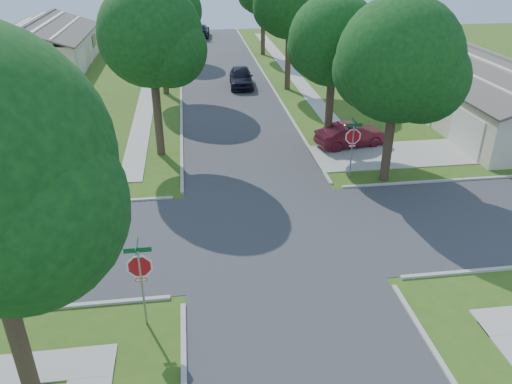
{
  "coord_description": "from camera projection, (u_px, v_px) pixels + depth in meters",
  "views": [
    {
      "loc": [
        -2.95,
        -16.94,
        10.69
      ],
      "look_at": [
        -0.56,
        0.61,
        1.6
      ],
      "focal_mm": 35.0,
      "sensor_mm": 36.0,
      "label": 1
    }
  ],
  "objects": [
    {
      "name": "tree_e_near",
      "position": [
        335.0,
        45.0,
        26.11
      ],
      "size": [
        4.97,
        4.8,
        8.28
      ],
      "color": "#38281C",
      "rests_on": "ground"
    },
    {
      "name": "sidewalk_nw",
      "position": [
        151.0,
        78.0,
        42.35
      ],
      "size": [
        1.2,
        40.0,
        0.04
      ],
      "primitive_type": "cube",
      "color": "#9E9B91",
      "rests_on": "ground"
    },
    {
      "name": "car_curb_east",
      "position": [
        241.0,
        77.0,
        39.59
      ],
      "size": [
        2.06,
        4.58,
        1.53
      ],
      "primitive_type": "imported",
      "rotation": [
        0.0,
        0.0,
        -0.06
      ],
      "color": "black",
      "rests_on": "ground"
    },
    {
      "name": "house_nw_far",
      "position": [
        44.0,
        49.0,
        45.76
      ],
      "size": [
        8.42,
        13.6,
        4.23
      ],
      "color": "beige",
      "rests_on": "ground"
    },
    {
      "name": "tree_w_near",
      "position": [
        152.0,
        40.0,
        24.76
      ],
      "size": [
        5.38,
        5.2,
        8.97
      ],
      "color": "#38281C",
      "rests_on": "ground"
    },
    {
      "name": "car_driveway",
      "position": [
        351.0,
        135.0,
        28.26
      ],
      "size": [
        4.25,
        2.18,
        1.34
      ],
      "primitive_type": "imported",
      "rotation": [
        0.0,
        0.0,
        1.77
      ],
      "color": "#4A0F18",
      "rests_on": "ground"
    },
    {
      "name": "tree_w_mid",
      "position": [
        160.0,
        3.0,
        35.17
      ],
      "size": [
        5.8,
        5.6,
        9.56
      ],
      "color": "#38281C",
      "rests_on": "ground"
    },
    {
      "name": "stop_sign_ne",
      "position": [
        353.0,
        139.0,
        23.95
      ],
      "size": [
        1.05,
        0.8,
        2.98
      ],
      "color": "gray",
      "rests_on": "ground"
    },
    {
      "name": "ground",
      "position": [
        272.0,
        233.0,
        20.17
      ],
      "size": [
        100.0,
        100.0,
        0.0
      ],
      "primitive_type": "plane",
      "color": "#365A18",
      "rests_on": "ground"
    },
    {
      "name": "sidewalk_ne",
      "position": [
        292.0,
        73.0,
        43.82
      ],
      "size": [
        1.2,
        40.0,
        0.04
      ],
      "primitive_type": "cube",
      "color": "#9E9B91",
      "rests_on": "ground"
    },
    {
      "name": "house_ne_near",
      "position": [
        496.0,
        102.0,
        31.1
      ],
      "size": [
        8.42,
        13.6,
        4.23
      ],
      "color": "beige",
      "rests_on": "ground"
    },
    {
      "name": "road_ns",
      "position": [
        272.0,
        233.0,
        20.17
      ],
      "size": [
        7.0,
        100.0,
        0.02
      ],
      "primitive_type": "cube",
      "color": "#333335",
      "rests_on": "ground"
    },
    {
      "name": "car_curb_west",
      "position": [
        200.0,
        31.0,
        59.25
      ],
      "size": [
        2.44,
        5.21,
        1.47
      ],
      "primitive_type": "imported",
      "rotation": [
        0.0,
        0.0,
        3.07
      ],
      "color": "black",
      "rests_on": "ground"
    },
    {
      "name": "tree_e_mid",
      "position": [
        290.0,
        5.0,
        36.41
      ],
      "size": [
        5.59,
        5.4,
        9.21
      ],
      "color": "#38281C",
      "rests_on": "ground"
    },
    {
      "name": "stop_sign_sw",
      "position": [
        140.0,
        270.0,
        14.54
      ],
      "size": [
        1.05,
        0.8,
        2.98
      ],
      "color": "gray",
      "rests_on": "ground"
    },
    {
      "name": "driveway",
      "position": [
        392.0,
        155.0,
        27.37
      ],
      "size": [
        8.8,
        3.6,
        0.05
      ],
      "primitive_type": "cube",
      "color": "#9E9B91",
      "rests_on": "ground"
    },
    {
      "name": "house_ne_far",
      "position": [
        389.0,
        46.0,
        46.96
      ],
      "size": [
        8.42,
        13.6,
        4.23
      ],
      "color": "beige",
      "rests_on": "ground"
    },
    {
      "name": "tree_ne_corner",
      "position": [
        400.0,
        66.0,
        22.09
      ],
      "size": [
        5.8,
        5.6,
        8.66
      ],
      "color": "#38281C",
      "rests_on": "ground"
    }
  ]
}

